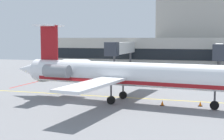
{
  "coord_description": "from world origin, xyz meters",
  "views": [
    {
      "loc": [
        14.45,
        -34.8,
        7.22
      ],
      "look_at": [
        1.59,
        6.26,
        3.0
      ],
      "focal_mm": 52.24,
      "sensor_mm": 36.0,
      "label": 1
    }
  ],
  "objects_px": {
    "belt_loader": "(205,73)",
    "regional_jet": "(123,74)",
    "baggage_tug": "(49,75)",
    "pushback_tractor": "(53,70)",
    "fuel_tank": "(76,65)"
  },
  "relations": [
    {
      "from": "baggage_tug",
      "to": "fuel_tank",
      "type": "xyz_separation_m",
      "value": [
        -0.3,
        12.11,
        0.71
      ]
    },
    {
      "from": "baggage_tug",
      "to": "pushback_tractor",
      "type": "distance_m",
      "value": 8.88
    },
    {
      "from": "pushback_tractor",
      "to": "regional_jet",
      "type": "bearing_deg",
      "value": -48.08
    },
    {
      "from": "pushback_tractor",
      "to": "baggage_tug",
      "type": "bearing_deg",
      "value": -67.22
    },
    {
      "from": "regional_jet",
      "to": "baggage_tug",
      "type": "distance_m",
      "value": 23.33
    },
    {
      "from": "baggage_tug",
      "to": "belt_loader",
      "type": "height_order",
      "value": "belt_loader"
    },
    {
      "from": "regional_jet",
      "to": "baggage_tug",
      "type": "bearing_deg",
      "value": 139.12
    },
    {
      "from": "regional_jet",
      "to": "pushback_tractor",
      "type": "relative_size",
      "value": 7.25
    },
    {
      "from": "regional_jet",
      "to": "belt_loader",
      "type": "relative_size",
      "value": 6.81
    },
    {
      "from": "baggage_tug",
      "to": "pushback_tractor",
      "type": "height_order",
      "value": "pushback_tractor"
    },
    {
      "from": "regional_jet",
      "to": "fuel_tank",
      "type": "bearing_deg",
      "value": 123.18
    },
    {
      "from": "belt_loader",
      "to": "regional_jet",
      "type": "bearing_deg",
      "value": -108.52
    },
    {
      "from": "baggage_tug",
      "to": "pushback_tractor",
      "type": "bearing_deg",
      "value": 112.78
    },
    {
      "from": "regional_jet",
      "to": "pushback_tractor",
      "type": "height_order",
      "value": "regional_jet"
    },
    {
      "from": "baggage_tug",
      "to": "pushback_tractor",
      "type": "relative_size",
      "value": 1.08
    }
  ]
}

